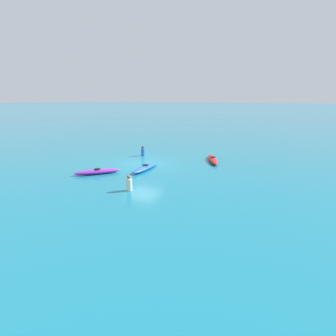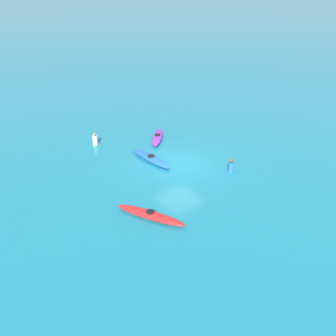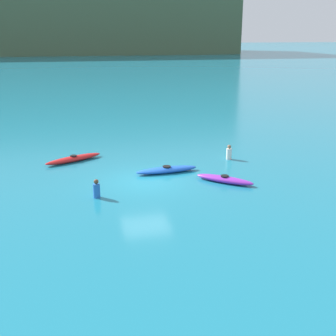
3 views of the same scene
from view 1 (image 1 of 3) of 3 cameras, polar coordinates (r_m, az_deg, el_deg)
ground_plane at (r=20.88m, az=-5.24°, el=0.87°), size 600.00×600.00×0.00m
kayak_blue at (r=19.14m, az=-4.79°, el=0.12°), size 3.44×0.95×0.37m
kayak_red at (r=21.95m, az=9.48°, el=1.84°), size 3.43×2.12×0.37m
kayak_purple at (r=18.60m, az=-14.70°, el=-0.74°), size 2.67×2.47×0.37m
person_near_shore at (r=14.87m, az=-8.23°, el=-3.32°), size 0.35×0.35×0.88m
person_by_kayaks at (r=23.82m, az=-5.32°, el=3.51°), size 0.36×0.36×0.88m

